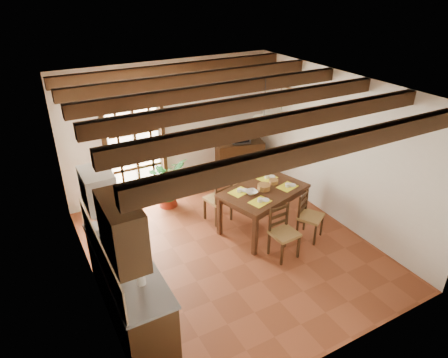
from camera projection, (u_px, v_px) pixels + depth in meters
ground_plane at (230, 248)px, 6.97m from camera, size 5.00×5.00×0.00m
room_shell at (231, 152)px, 6.14m from camera, size 4.52×5.02×2.81m
ceiling_beams at (231, 97)px, 5.73m from camera, size 4.50×4.34×0.20m
french_door at (135, 147)px, 7.99m from camera, size 1.26×0.11×2.32m
kitchen_counter at (128, 286)px, 5.44m from camera, size 0.64×2.25×1.38m
upper_cabinet at (122, 230)px, 4.22m from camera, size 0.35×0.80×0.70m
range_hood at (98, 190)px, 5.25m from camera, size 0.38×0.60×0.54m
counter_items at (122, 254)px, 5.29m from camera, size 0.50×1.43×0.25m
dining_table at (263, 195)px, 7.19m from camera, size 1.73×1.35×0.83m
chair_near_left at (283, 241)px, 6.66m from camera, size 0.44×0.42×0.91m
chair_near_right at (309, 224)px, 7.14m from camera, size 0.55×0.54×0.88m
chair_far_left at (218, 207)px, 7.64m from camera, size 0.50×0.48×0.93m
chair_far_right at (245, 194)px, 8.12m from camera, size 0.51×0.49×0.87m
table_setting at (264, 184)px, 7.09m from camera, size 1.11×0.74×0.10m
table_bowl at (251, 192)px, 6.99m from camera, size 0.23×0.23×0.05m
sideboard at (239, 160)px, 9.14m from camera, size 1.14×0.71×0.90m
crt_tv at (240, 134)px, 8.84m from camera, size 0.49×0.47×0.35m
fuse_box at (234, 102)px, 8.74m from camera, size 0.25×0.03×0.32m
plant_pot at (168, 200)px, 8.20m from camera, size 0.38×0.38×0.23m
potted_plant at (167, 181)px, 7.99m from camera, size 2.42×2.24×2.22m
wall_shelf at (281, 120)px, 8.44m from camera, size 0.20×0.42×0.20m
shelf_vase at (281, 113)px, 8.38m from camera, size 0.15×0.15×0.15m
shelf_flowers at (282, 104)px, 8.28m from camera, size 0.14×0.14×0.36m
framed_picture at (286, 94)px, 8.23m from camera, size 0.03×0.32×0.32m
pendant_lamp at (264, 121)px, 6.64m from camera, size 0.36×0.36×0.84m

